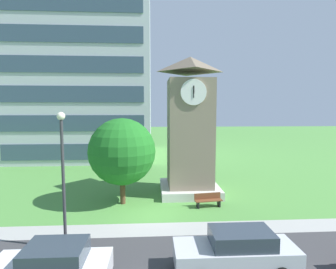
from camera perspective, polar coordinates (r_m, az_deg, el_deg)
name	(u,v)px	position (r m, az deg, el deg)	size (l,w,h in m)	color
ground_plane	(147,213)	(17.40, -4.41, -16.14)	(160.00, 160.00, 0.00)	#4C893D
kerb_strip	(146,230)	(15.23, -4.56, -19.38)	(120.00, 1.60, 0.01)	#9E9E99
office_building	(87,73)	(38.94, -16.75, 12.30)	(17.09, 14.69, 22.40)	#B7BCC6
clock_tower	(190,133)	(20.32, 4.64, 0.22)	(4.35, 4.35, 10.20)	gray
park_bench	(208,200)	(18.34, 8.48, -13.50)	(1.85, 0.73, 0.88)	brown
street_lamp	(63,166)	(13.02, -21.32, -6.21)	(0.36, 0.36, 6.26)	#333338
tree_near_tower	(122,152)	(18.25, -9.67, -3.58)	(4.45, 4.45, 5.79)	#513823
parked_car_white	(51,268)	(11.26, -23.39, -24.46)	(4.12, 2.04, 1.69)	silver
parked_car_silver	(236,251)	(11.79, 14.26, -22.71)	(4.77, 1.91, 1.69)	silver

